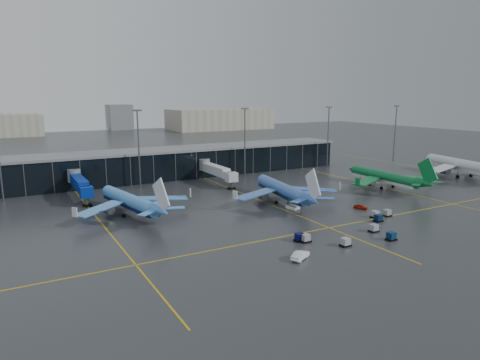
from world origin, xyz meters
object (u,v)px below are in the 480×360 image
airliner_arkefly (129,193)px  baggage_carts (359,228)px  airliner_klm_near (282,182)px  mobile_airstair (293,206)px  service_van_red (361,207)px  service_van_white (300,255)px  airliner_ba (462,158)px  airliner_aer_lingus (384,170)px

airliner_arkefly → baggage_carts: airliner_arkefly is taller
airliner_arkefly → baggage_carts: (41.02, -39.19, -4.88)m
airliner_klm_near → baggage_carts: airliner_klm_near is taller
mobile_airstair → service_van_red: bearing=-44.1°
airliner_klm_near → mobile_airstair: size_ratio=10.48×
baggage_carts → service_van_white: size_ratio=6.76×
airliner_ba → service_van_white: bearing=-146.7°
airliner_klm_near → airliner_ba: (81.12, -0.41, 0.97)m
airliner_aer_lingus → mobile_airstair: size_ratio=10.24×
airliner_klm_near → mobile_airstair: airliner_klm_near is taller
airliner_klm_near → airliner_ba: bearing=8.7°
baggage_carts → service_van_red: baggage_carts is taller
airliner_ba → service_van_white: airliner_ba is taller
mobile_airstair → airliner_arkefly: bearing=144.0°
airliner_ba → baggage_carts: airliner_ba is taller
airliner_ba → airliner_aer_lingus: bearing=-166.6°
airliner_arkefly → mobile_airstair: bearing=-32.5°
airliner_aer_lingus → service_van_red: bearing=-145.7°
mobile_airstair → baggage_carts: bearing=-100.5°
airliner_arkefly → mobile_airstair: size_ratio=10.11×
airliner_aer_lingus → airliner_ba: airliner_ba is taller
airliner_arkefly → service_van_red: (55.36, -25.36, -5.01)m
service_van_white → airliner_ba: bearing=-97.5°
baggage_carts → mobile_airstair: bearing=93.3°
airliner_klm_near → airliner_aer_lingus: size_ratio=1.02×
airliner_arkefly → mobile_airstair: airliner_arkefly is taller
airliner_arkefly → airliner_aer_lingus: (81.90, -8.82, 0.07)m
mobile_airstair → airliner_aer_lingus: bearing=-3.9°
service_van_white → airliner_arkefly: bearing=-4.7°
airliner_klm_near → service_van_white: (-22.11, -37.82, -5.05)m
airliner_aer_lingus → baggage_carts: size_ratio=1.13×
airliner_arkefly → service_van_white: bearing=-77.6°
airliner_ba → service_van_red: (-67.21, -16.53, -6.19)m
mobile_airstair → airliner_klm_near: bearing=63.4°
airliner_arkefly → service_van_white: airliner_arkefly is taller
airliner_ba → airliner_klm_near: bearing=-166.9°
airliner_ba → baggage_carts: bearing=-146.2°
airliner_ba → service_van_white: size_ratio=9.11×
airliner_aer_lingus → service_van_red: airliner_aer_lingus is taller
mobile_airstair → service_van_red: size_ratio=0.98×
airliner_arkefly → airliner_ba: 122.89m
baggage_carts → service_van_red: (14.34, 13.83, -0.13)m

